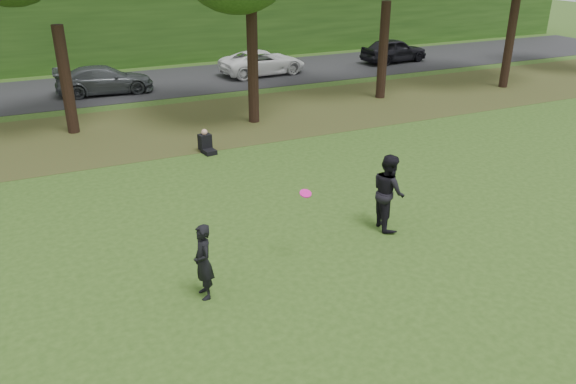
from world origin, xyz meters
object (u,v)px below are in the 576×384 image
(player_left, at_px, (203,262))
(player_right, at_px, (388,192))
(frisbee, at_px, (306,193))
(seated_person, at_px, (206,144))

(player_left, relative_size, player_right, 0.83)
(frisbee, distance_m, seated_person, 8.31)
(player_left, distance_m, frisbee, 2.74)
(player_left, distance_m, seated_person, 9.03)
(seated_person, bearing_deg, player_left, -116.09)
(player_left, xyz_separation_m, frisbee, (2.55, 0.43, 0.90))
(frisbee, xyz_separation_m, seated_person, (0.10, 8.19, -1.42))
(player_right, xyz_separation_m, frisbee, (-2.70, -0.65, 0.72))
(player_right, distance_m, seated_person, 8.00)
(seated_person, bearing_deg, player_right, -79.93)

